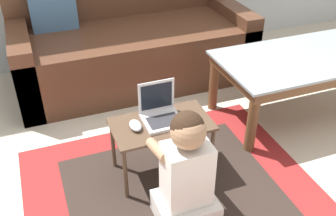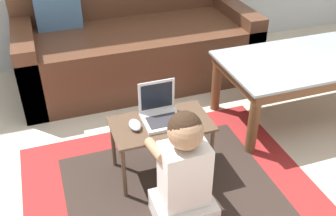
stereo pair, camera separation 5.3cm
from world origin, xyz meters
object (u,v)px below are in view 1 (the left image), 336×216
object	(u,v)px
coffee_table	(300,65)
person_seated	(186,174)
laptop	(161,114)
computer_mouse	(135,125)
couch	(131,44)
laptop_desk	(162,129)

from	to	relation	value
coffee_table	person_seated	size ratio (longest dim) A/B	1.71
laptop	computer_mouse	xyz separation A→B (m)	(-0.16, -0.03, -0.02)
couch	laptop	xyz separation A→B (m)	(-0.17, -1.25, 0.11)
couch	computer_mouse	size ratio (longest dim) A/B	17.10
couch	laptop_desk	distance (m)	1.29
computer_mouse	person_seated	distance (m)	0.43
computer_mouse	couch	bearing A→B (deg)	75.22
couch	computer_mouse	distance (m)	1.32
laptop	computer_mouse	bearing A→B (deg)	-170.87
computer_mouse	person_seated	xyz separation A→B (m)	(0.15, -0.40, -0.07)
person_seated	couch	bearing A→B (deg)	83.53
coffee_table	laptop	distance (m)	1.17
couch	laptop	bearing A→B (deg)	-97.82
computer_mouse	coffee_table	bearing A→B (deg)	11.31
laptop_desk	laptop	bearing A→B (deg)	73.60
coffee_table	laptop	size ratio (longest dim) A/B	5.33
computer_mouse	laptop	bearing A→B (deg)	9.13
coffee_table	laptop_desk	size ratio (longest dim) A/B	2.03
laptop_desk	person_seated	distance (m)	0.40
computer_mouse	person_seated	size ratio (longest dim) A/B	0.16
laptop	computer_mouse	size ratio (longest dim) A/B	1.95
coffee_table	laptop	world-z (taller)	laptop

